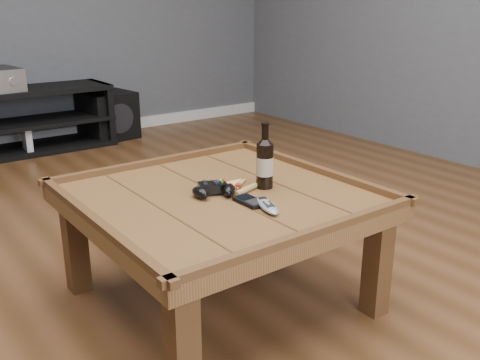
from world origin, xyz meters
TOP-DOWN VIEW (x-y plane):
  - ground at (0.00, 0.00)m, footprint 6.00×6.00m
  - baseboard at (0.00, 2.99)m, footprint 5.00×0.02m
  - coffee_table at (0.00, 0.00)m, footprint 1.03×1.03m
  - media_console at (0.00, 2.75)m, footprint 1.40×0.45m
  - beer_bottle at (0.18, -0.04)m, footprint 0.07×0.07m
  - game_controller at (-0.03, -0.00)m, footprint 0.17×0.15m
  - pizza_slice at (0.07, 0.02)m, footprint 0.19×0.25m
  - smartphone at (0.03, -0.15)m, footprint 0.07×0.12m
  - remote_control at (0.05, -0.22)m, footprint 0.11×0.18m
  - subwoofer at (0.75, 2.80)m, footprint 0.45×0.45m
  - game_console at (0.01, 2.65)m, footprint 0.11×0.19m

SIDE VIEW (x-z plane):
  - ground at x=0.00m, z-range 0.00..0.00m
  - baseboard at x=0.00m, z-range 0.00..0.10m
  - game_console at x=0.01m, z-range -0.01..0.22m
  - subwoofer at x=0.75m, z-range 0.00..0.40m
  - media_console at x=0.00m, z-range 0.00..0.50m
  - coffee_table at x=0.00m, z-range 0.15..0.63m
  - pizza_slice at x=0.07m, z-range 0.45..0.47m
  - smartphone at x=0.03m, z-range 0.45..0.47m
  - remote_control at x=0.05m, z-range 0.45..0.47m
  - game_controller at x=-0.03m, z-range 0.45..0.50m
  - beer_bottle at x=0.18m, z-range 0.43..0.68m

